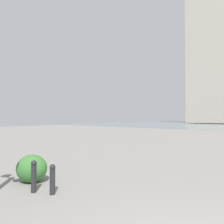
% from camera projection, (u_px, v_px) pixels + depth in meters
% --- Properties ---
extents(bollard_near, '(0.13, 0.13, 0.66)m').
position_uv_depth(bollard_near, '(52.00, 179.00, 4.93)').
color(bollard_near, '#232328').
rests_on(bollard_near, ground).
extents(bollard_mid, '(0.13, 0.13, 0.73)m').
position_uv_depth(bollard_mid, '(34.00, 176.00, 5.06)').
color(bollard_mid, '#232328').
rests_on(bollard_mid, ground).
extents(shrub_round, '(0.84, 0.76, 0.72)m').
position_uv_depth(shrub_round, '(32.00, 168.00, 5.86)').
color(shrub_round, '#387533').
rests_on(shrub_round, ground).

